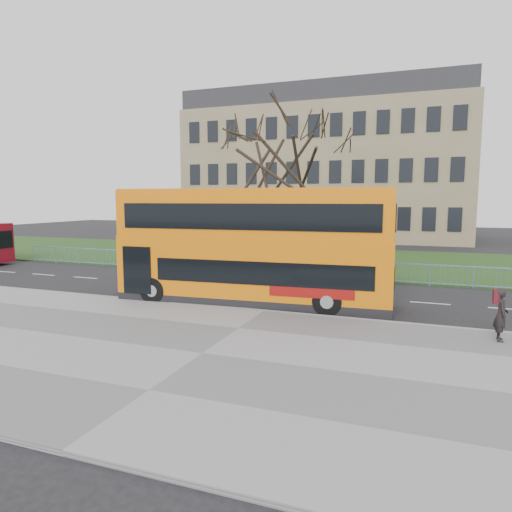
{
  "coord_description": "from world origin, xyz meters",
  "views": [
    {
      "loc": [
        5.64,
        -17.69,
        4.38
      ],
      "look_at": [
        -1.28,
        1.0,
        1.87
      ],
      "focal_mm": 32.0,
      "sensor_mm": 36.0,
      "label": 1
    }
  ],
  "objects": [
    {
      "name": "kerb",
      "position": [
        0.0,
        -1.55,
        0.07
      ],
      "size": [
        80.0,
        0.2,
        0.14
      ],
      "primitive_type": "cube",
      "color": "gray",
      "rests_on": "ground"
    },
    {
      "name": "bare_tree",
      "position": [
        -3.0,
        10.0,
        5.8
      ],
      "size": [
        8.0,
        8.0,
        11.43
      ],
      "primitive_type": null,
      "color": "black",
      "rests_on": "grass_verge"
    },
    {
      "name": "civic_building",
      "position": [
        -5.0,
        35.0,
        7.0
      ],
      "size": [
        30.0,
        15.0,
        14.0
      ],
      "primitive_type": "cube",
      "color": "#7E6F50",
      "rests_on": "ground"
    },
    {
      "name": "pedestrian",
      "position": [
        7.91,
        -2.64,
        0.92
      ],
      "size": [
        0.4,
        0.59,
        1.61
      ],
      "primitive_type": "imported",
      "rotation": [
        0.0,
        0.0,
        1.59
      ],
      "color": "black",
      "rests_on": "pavement"
    },
    {
      "name": "yellow_bus",
      "position": [
        -1.0,
        -0.12,
        2.53
      ],
      "size": [
        11.42,
        3.41,
        4.72
      ],
      "rotation": [
        0.0,
        0.0,
        0.06
      ],
      "color": "orange",
      "rests_on": "ground"
    },
    {
      "name": "grass_verge",
      "position": [
        0.0,
        14.3,
        0.04
      ],
      "size": [
        80.0,
        15.4,
        0.08
      ],
      "primitive_type": "cube",
      "color": "#1F3613",
      "rests_on": "ground"
    },
    {
      "name": "guard_railing",
      "position": [
        0.0,
        6.6,
        0.55
      ],
      "size": [
        40.0,
        0.12,
        1.1
      ],
      "primitive_type": null,
      "color": "#6891B9",
      "rests_on": "ground"
    },
    {
      "name": "ground",
      "position": [
        0.0,
        0.0,
        0.0
      ],
      "size": [
        120.0,
        120.0,
        0.0
      ],
      "primitive_type": "plane",
      "color": "black",
      "rests_on": "ground"
    },
    {
      "name": "pavement",
      "position": [
        0.0,
        -6.75,
        0.06
      ],
      "size": [
        80.0,
        10.5,
        0.12
      ],
      "primitive_type": "cube",
      "color": "slate",
      "rests_on": "ground"
    }
  ]
}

